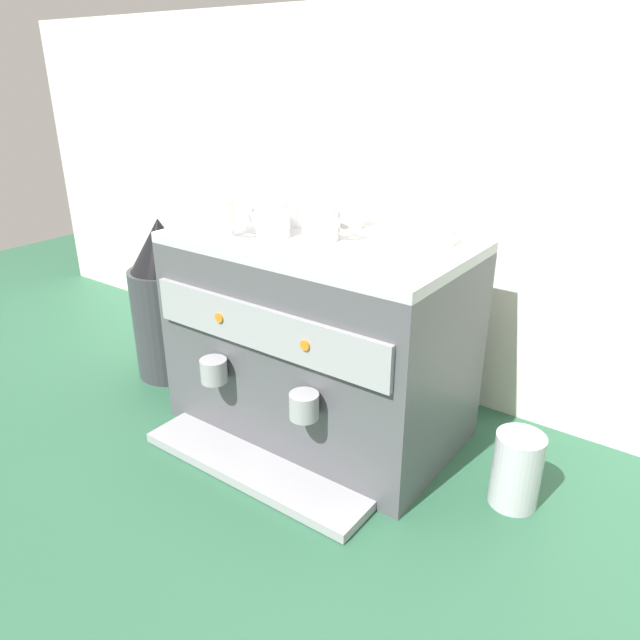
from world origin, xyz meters
TOP-DOWN VIEW (x-y plane):
  - ground_plane at (0.00, 0.00)m, footprint 4.00×4.00m
  - tiled_backsplash_wall at (0.00, 0.31)m, footprint 2.80×0.03m
  - espresso_machine at (0.00, -0.00)m, footprint 0.62×0.47m
  - ceramic_cup_0 at (0.00, 0.09)m, footprint 0.07×0.11m
  - ceramic_cup_1 at (-0.17, -0.10)m, footprint 0.11×0.07m
  - ceramic_cup_2 at (-0.08, -0.05)m, footprint 0.11×0.07m
  - ceramic_cup_3 at (0.02, -0.01)m, footprint 0.11×0.08m
  - ceramic_bowl_0 at (0.21, 0.09)m, footprint 0.10×0.10m
  - ceramic_bowl_1 at (-0.13, 0.04)m, footprint 0.09×0.09m
  - coffee_grinder at (-0.48, -0.03)m, footprint 0.18×0.18m
  - milk_pitcher at (0.46, -0.01)m, footprint 0.09×0.09m

SIDE VIEW (x-z plane):
  - ground_plane at x=0.00m, z-range 0.00..0.00m
  - milk_pitcher at x=0.46m, z-range 0.00..0.15m
  - coffee_grinder at x=-0.48m, z-range -0.01..0.42m
  - espresso_machine at x=0.00m, z-range 0.00..0.45m
  - tiled_backsplash_wall at x=0.00m, z-range 0.00..0.91m
  - ceramic_bowl_0 at x=0.21m, z-range 0.45..0.48m
  - ceramic_bowl_1 at x=-0.13m, z-range 0.45..0.49m
  - ceramic_cup_3 at x=0.02m, z-range 0.45..0.52m
  - ceramic_cup_2 at x=-0.08m, z-range 0.45..0.52m
  - ceramic_cup_0 at x=0.00m, z-range 0.45..0.52m
  - ceramic_cup_1 at x=-0.17m, z-range 0.45..0.52m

